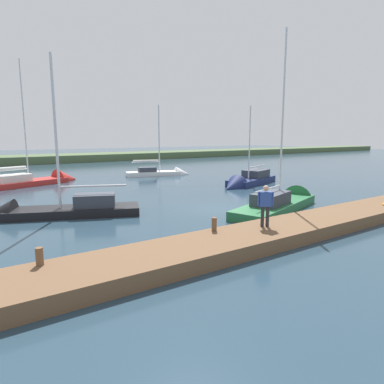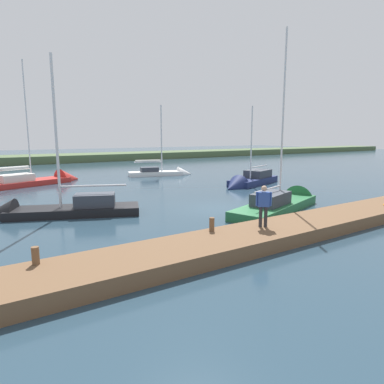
{
  "view_description": "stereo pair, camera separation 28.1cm",
  "coord_description": "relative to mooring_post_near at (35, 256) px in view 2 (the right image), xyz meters",
  "views": [
    {
      "loc": [
        12.03,
        15.13,
        4.27
      ],
      "look_at": [
        1.3,
        -0.85,
        1.02
      ],
      "focal_mm": 31.19,
      "sensor_mm": 36.0,
      "label": 1
    },
    {
      "loc": [
        11.79,
        15.28,
        4.27
      ],
      "look_at": [
        1.3,
        -0.85,
        1.02
      ],
      "focal_mm": 31.19,
      "sensor_mm": 36.0,
      "label": 2
    }
  ],
  "objects": [
    {
      "name": "far_shoreline",
      "position": [
        -10.57,
        -48.36,
        -0.82
      ],
      "size": [
        180.0,
        8.0,
        2.4
      ],
      "primitive_type": "cube",
      "color": "#4C603D",
      "rests_on": "ground_plane"
    },
    {
      "name": "dock_pier",
      "position": [
        -10.57,
        0.89,
        -0.54
      ],
      "size": [
        27.8,
        2.55,
        0.55
      ],
      "primitive_type": "cube",
      "color": "brown",
      "rests_on": "ground_plane"
    },
    {
      "name": "sailboat_mid_channel",
      "position": [
        -1.98,
        -8.51,
        -0.63
      ],
      "size": [
        8.28,
        4.84,
        9.27
      ],
      "rotation": [
        0.0,
        0.0,
        -0.39
      ],
      "color": "black",
      "rests_on": "ground_plane"
    },
    {
      "name": "person_on_dock",
      "position": [
        -8.53,
        0.66,
        0.73
      ],
      "size": [
        0.54,
        0.45,
        1.73
      ],
      "rotation": [
        0.0,
        0.0,
        0.93
      ],
      "color": "#28282D",
      "rests_on": "dock_pier"
    },
    {
      "name": "ground_plane",
      "position": [
        -10.57,
        -5.01,
        -0.82
      ],
      "size": [
        200.0,
        200.0,
        0.0
      ],
      "primitive_type": "plane",
      "color": "#263D4C"
    },
    {
      "name": "sailboat_inner_slip",
      "position": [
        -16.13,
        -21.88,
        -0.67
      ],
      "size": [
        7.2,
        3.53,
        8.34
      ],
      "rotation": [
        0.0,
        0.0,
        2.87
      ],
      "color": "white",
      "rests_on": "ground_plane"
    },
    {
      "name": "mooring_post_far",
      "position": [
        -6.4,
        0.0,
        0.0
      ],
      "size": [
        0.21,
        0.21,
        0.54
      ],
      "primitive_type": "cylinder",
      "color": "brown",
      "rests_on": "dock_pier"
    },
    {
      "name": "sailboat_far_right",
      "position": [
        -3.65,
        -22.13,
        -0.63
      ],
      "size": [
        9.51,
        5.34,
        11.61
      ],
      "rotation": [
        0.0,
        0.0,
        3.5
      ],
      "color": "#B22823",
      "rests_on": "ground_plane"
    },
    {
      "name": "mooring_post_near",
      "position": [
        0.0,
        0.0,
        0.0
      ],
      "size": [
        0.22,
        0.22,
        0.53
      ],
      "primitive_type": "cylinder",
      "color": "brown",
      "rests_on": "dock_pier"
    },
    {
      "name": "sailboat_outer_mooring",
      "position": [
        -14.28,
        -3.2,
        -0.64
      ],
      "size": [
        9.17,
        4.83,
        10.99
      ],
      "rotation": [
        0.0,
        0.0,
        3.47
      ],
      "color": "#236638",
      "rests_on": "ground_plane"
    },
    {
      "name": "sailboat_far_left",
      "position": [
        -18.59,
        -11.23,
        -0.63
      ],
      "size": [
        7.59,
        4.31,
        7.74
      ],
      "rotation": [
        0.0,
        0.0,
        0.34
      ],
      "color": "navy",
      "rests_on": "ground_plane"
    }
  ]
}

